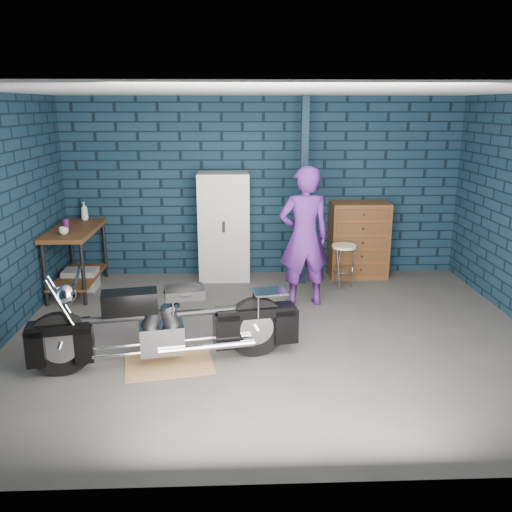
{
  "coord_description": "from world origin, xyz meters",
  "views": [
    {
      "loc": [
        -0.44,
        -5.71,
        2.56
      ],
      "look_at": [
        -0.2,
        0.3,
        0.88
      ],
      "focal_mm": 38.0,
      "sensor_mm": 36.0,
      "label": 1
    }
  ],
  "objects_px": {
    "locker": "(224,227)",
    "shop_stool": "(343,266)",
    "workbench": "(77,259)",
    "storage_bin": "(81,279)",
    "motorcycle": "(167,318)",
    "person": "(304,237)",
    "tool_chest": "(359,240)"
  },
  "relations": [
    {
      "from": "locker",
      "to": "shop_stool",
      "type": "bearing_deg",
      "value": -16.67
    },
    {
      "from": "workbench",
      "to": "locker",
      "type": "bearing_deg",
      "value": 13.0
    },
    {
      "from": "shop_stool",
      "to": "storage_bin",
      "type": "bearing_deg",
      "value": 178.86
    },
    {
      "from": "locker",
      "to": "motorcycle",
      "type": "bearing_deg",
      "value": -100.53
    },
    {
      "from": "workbench",
      "to": "motorcycle",
      "type": "bearing_deg",
      "value": -56.85
    },
    {
      "from": "motorcycle",
      "to": "person",
      "type": "distance_m",
      "value": 2.35
    },
    {
      "from": "motorcycle",
      "to": "tool_chest",
      "type": "height_order",
      "value": "tool_chest"
    },
    {
      "from": "person",
      "to": "storage_bin",
      "type": "height_order",
      "value": "person"
    },
    {
      "from": "workbench",
      "to": "motorcycle",
      "type": "height_order",
      "value": "motorcycle"
    },
    {
      "from": "locker",
      "to": "tool_chest",
      "type": "bearing_deg",
      "value": 0.0
    },
    {
      "from": "workbench",
      "to": "tool_chest",
      "type": "relative_size",
      "value": 1.21
    },
    {
      "from": "storage_bin",
      "to": "tool_chest",
      "type": "xyz_separation_m",
      "value": [
        4.11,
        0.44,
        0.43
      ]
    },
    {
      "from": "storage_bin",
      "to": "locker",
      "type": "xyz_separation_m",
      "value": [
        2.06,
        0.44,
        0.66
      ]
    },
    {
      "from": "shop_stool",
      "to": "motorcycle",
      "type": "bearing_deg",
      "value": -133.93
    },
    {
      "from": "workbench",
      "to": "storage_bin",
      "type": "relative_size",
      "value": 2.98
    },
    {
      "from": "workbench",
      "to": "person",
      "type": "xyz_separation_m",
      "value": [
        3.14,
        -0.7,
        0.46
      ]
    },
    {
      "from": "person",
      "to": "storage_bin",
      "type": "relative_size",
      "value": 3.91
    },
    {
      "from": "workbench",
      "to": "tool_chest",
      "type": "height_order",
      "value": "tool_chest"
    },
    {
      "from": "shop_stool",
      "to": "workbench",
      "type": "bearing_deg",
      "value": 179.47
    },
    {
      "from": "motorcycle",
      "to": "tool_chest",
      "type": "distance_m",
      "value": 3.85
    },
    {
      "from": "storage_bin",
      "to": "locker",
      "type": "height_order",
      "value": "locker"
    },
    {
      "from": "workbench",
      "to": "storage_bin",
      "type": "distance_m",
      "value": 0.31
    },
    {
      "from": "person",
      "to": "shop_stool",
      "type": "distance_m",
      "value": 1.11
    },
    {
      "from": "person",
      "to": "storage_bin",
      "type": "distance_m",
      "value": 3.3
    },
    {
      "from": "person",
      "to": "locker",
      "type": "relative_size",
      "value": 1.14
    },
    {
      "from": "storage_bin",
      "to": "tool_chest",
      "type": "relative_size",
      "value": 0.41
    },
    {
      "from": "storage_bin",
      "to": "motorcycle",
      "type": "bearing_deg",
      "value": -57.63
    },
    {
      "from": "storage_bin",
      "to": "shop_stool",
      "type": "distance_m",
      "value": 3.79
    },
    {
      "from": "person",
      "to": "locker",
      "type": "distance_m",
      "value": 1.59
    },
    {
      "from": "locker",
      "to": "shop_stool",
      "type": "relative_size",
      "value": 2.53
    },
    {
      "from": "motorcycle",
      "to": "shop_stool",
      "type": "height_order",
      "value": "motorcycle"
    },
    {
      "from": "motorcycle",
      "to": "person",
      "type": "relative_size",
      "value": 1.25
    }
  ]
}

